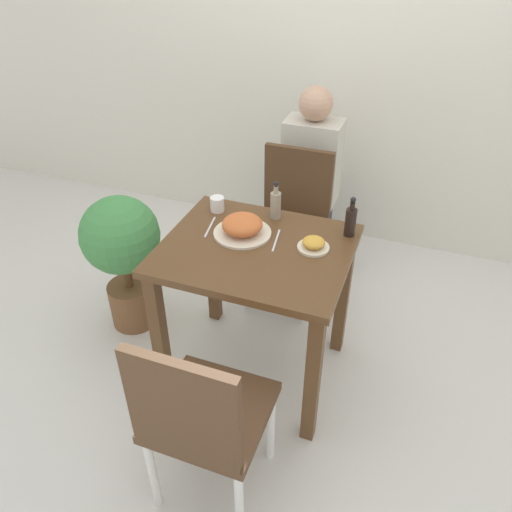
# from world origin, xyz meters

# --- Properties ---
(ground_plane) EXTENTS (16.00, 16.00, 0.00)m
(ground_plane) POSITION_xyz_m (0.00, 0.00, 0.00)
(ground_plane) COLOR silver
(wall_back) EXTENTS (8.00, 0.05, 2.60)m
(wall_back) POSITION_xyz_m (0.00, 1.51, 1.30)
(wall_back) COLOR silver
(wall_back) RESTS_ON ground_plane
(dining_table) EXTENTS (0.83, 0.70, 0.77)m
(dining_table) POSITION_xyz_m (0.00, 0.00, 0.62)
(dining_table) COLOR brown
(dining_table) RESTS_ON ground_plane
(chair_near) EXTENTS (0.42, 0.42, 0.91)m
(chair_near) POSITION_xyz_m (0.06, -0.72, 0.51)
(chair_near) COLOR #4C331E
(chair_near) RESTS_ON ground_plane
(chair_far) EXTENTS (0.42, 0.42, 0.91)m
(chair_far) POSITION_xyz_m (-0.04, 0.70, 0.51)
(chair_far) COLOR #4C331E
(chair_far) RESTS_ON ground_plane
(food_plate) EXTENTS (0.27, 0.27, 0.09)m
(food_plate) POSITION_xyz_m (-0.09, 0.08, 0.81)
(food_plate) COLOR beige
(food_plate) RESTS_ON dining_table
(side_plate) EXTENTS (0.14, 0.14, 0.05)m
(side_plate) POSITION_xyz_m (0.24, 0.07, 0.80)
(side_plate) COLOR beige
(side_plate) RESTS_ON dining_table
(drink_cup) EXTENTS (0.07, 0.07, 0.07)m
(drink_cup) POSITION_xyz_m (-0.29, 0.23, 0.81)
(drink_cup) COLOR white
(drink_cup) RESTS_ON dining_table
(sauce_bottle) EXTENTS (0.05, 0.05, 0.19)m
(sauce_bottle) POSITION_xyz_m (0.36, 0.24, 0.85)
(sauce_bottle) COLOR black
(sauce_bottle) RESTS_ON dining_table
(condiment_bottle) EXTENTS (0.05, 0.05, 0.19)m
(condiment_bottle) POSITION_xyz_m (-0.00, 0.27, 0.85)
(condiment_bottle) COLOR gray
(condiment_bottle) RESTS_ON dining_table
(fork_utensil) EXTENTS (0.04, 0.18, 0.00)m
(fork_utensil) POSITION_xyz_m (-0.26, 0.08, 0.78)
(fork_utensil) COLOR silver
(fork_utensil) RESTS_ON dining_table
(spoon_utensil) EXTENTS (0.03, 0.18, 0.00)m
(spoon_utensil) POSITION_xyz_m (0.07, 0.08, 0.78)
(spoon_utensil) COLOR silver
(spoon_utensil) RESTS_ON dining_table
(potted_plant_left) EXTENTS (0.42, 0.42, 0.80)m
(potted_plant_left) POSITION_xyz_m (-0.79, 0.10, 0.51)
(potted_plant_left) COLOR brown
(potted_plant_left) RESTS_ON ground_plane
(person_figure) EXTENTS (0.34, 0.22, 1.17)m
(person_figure) POSITION_xyz_m (-0.03, 1.08, 0.58)
(person_figure) COLOR #2D3347
(person_figure) RESTS_ON ground_plane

